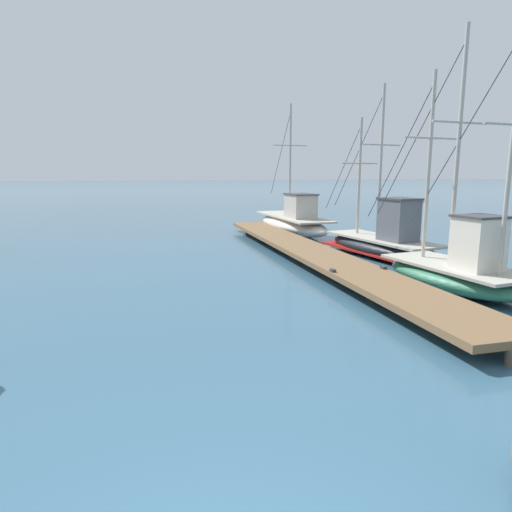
# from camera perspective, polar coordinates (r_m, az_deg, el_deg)

# --- Properties ---
(floating_dock) EXTENTS (3.28, 19.24, 0.53)m
(floating_dock) POSITION_cam_1_polar(r_m,az_deg,el_deg) (16.63, 6.86, 0.59)
(floating_dock) COLOR brown
(floating_dock) RESTS_ON ground
(fishing_boat_0) EXTENTS (2.45, 7.65, 6.76)m
(fishing_boat_0) POSITION_cam_1_polar(r_m,az_deg,el_deg) (24.07, 4.71, 4.38)
(fishing_boat_0) COLOR silver
(fishing_boat_0) RESTS_ON ground
(fishing_boat_1) EXTENTS (2.42, 7.07, 6.49)m
(fishing_boat_1) POSITION_cam_1_polar(r_m,az_deg,el_deg) (18.05, 15.96, 1.80)
(fishing_boat_1) COLOR black
(fishing_boat_1) RESTS_ON ground
(fishing_boat_2) EXTENTS (2.29, 6.45, 6.99)m
(fishing_boat_2) POSITION_cam_1_polar(r_m,az_deg,el_deg) (13.48, 24.31, -1.42)
(fishing_boat_2) COLOR #337556
(fishing_boat_2) RESTS_ON ground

